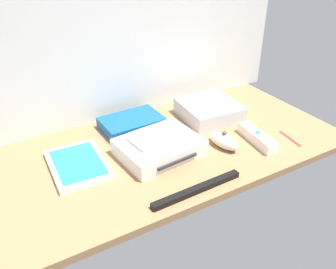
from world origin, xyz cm
name	(u,v)px	position (x,y,z in cm)	size (l,w,h in cm)	color
ground_plane	(168,150)	(0.00, 0.00, -1.00)	(100.00, 48.00, 2.00)	#936D47
back_wall	(125,12)	(0.00, 24.60, 32.00)	(110.00, 1.20, 64.00)	silver
game_console	(159,147)	(-3.88, -2.01, 2.20)	(22.34, 17.91, 4.40)	white
mini_computer	(209,110)	(20.32, 8.77, 2.64)	(18.24, 18.24, 5.30)	silver
game_case	(78,164)	(-24.70, 3.30, 0.76)	(14.50, 19.63, 1.56)	white
network_router	(132,123)	(-4.06, 14.80, 1.70)	(18.35, 12.79, 3.40)	#145193
remote_wand	(257,137)	(23.21, -10.48, 1.51)	(5.38, 15.13, 3.40)	white
remote_nunchuk	(224,141)	(13.37, -7.76, 2.04)	(5.93, 10.57, 5.10)	white
remote_classic_pad	(158,135)	(-3.64, -0.79, 5.41)	(15.18, 9.52, 2.40)	white
sensor_bar	(197,189)	(-4.01, -20.25, 0.70)	(24.00, 1.80, 1.40)	black
stylus_pen	(290,138)	(32.74, -14.06, 0.35)	(0.70, 0.70, 9.00)	red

